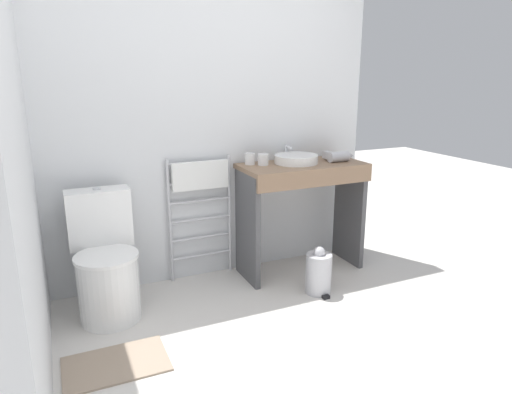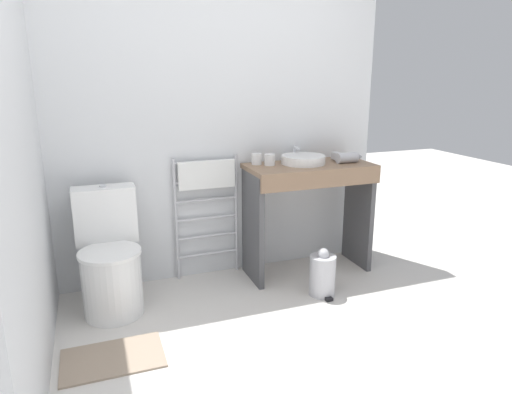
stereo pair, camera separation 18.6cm
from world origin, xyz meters
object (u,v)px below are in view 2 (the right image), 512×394
Objects in this scene: toilet at (110,262)px; trash_bin at (322,274)px; sink_basin at (303,159)px; cup_near_edge at (270,160)px; hair_dryer at (347,157)px; cup_near_wall at (257,159)px; towel_radiator at (207,191)px.

trash_bin is (1.44, -0.31, -0.18)m from toilet.
cup_near_edge reaches higher than sink_basin.
cup_near_edge is 0.62m from hair_dryer.
cup_near_edge is at bearing -38.34° from cup_near_wall.
cup_near_edge is at bearing 172.26° from sink_basin.
trash_bin is (-0.05, -0.45, -0.76)m from sink_basin.
cup_near_edge reaches higher than hair_dryer.
cup_near_wall is (1.13, 0.24, 0.58)m from toilet.
toilet is at bearing -171.66° from cup_near_edge.
cup_near_wall is 1.00× the size of cup_near_edge.
sink_basin is 0.27m from cup_near_edge.
cup_near_wall is at bearing 12.08° from toilet.
cup_near_wall is 0.10m from cup_near_edge.
sink_basin is 0.89m from trash_bin.
sink_basin is 0.35m from hair_dryer.
hair_dryer is at bearing 44.21° from trash_bin.
cup_near_wall reaches higher than hair_dryer.
sink_basin is (1.48, 0.14, 0.58)m from toilet.
trash_bin is (0.22, -0.49, -0.77)m from cup_near_edge.
cup_near_edge is 0.24× the size of trash_bin.
cup_near_wall is 0.38× the size of hair_dryer.
toilet is at bearing -177.85° from hair_dryer.
toilet is 0.87× the size of towel_radiator.
cup_near_wall is 0.24× the size of trash_bin.
hair_dryer reaches higher than sink_basin.
cup_near_wall is 0.99m from trash_bin.
toilet is 9.62× the size of cup_near_wall.
towel_radiator is at bearing 165.61° from cup_near_edge.
cup_near_wall is at bearing 163.83° from sink_basin.
towel_radiator is 0.53m from cup_near_edge.
cup_near_wall reaches higher than trash_bin.
hair_dryer reaches higher than trash_bin.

